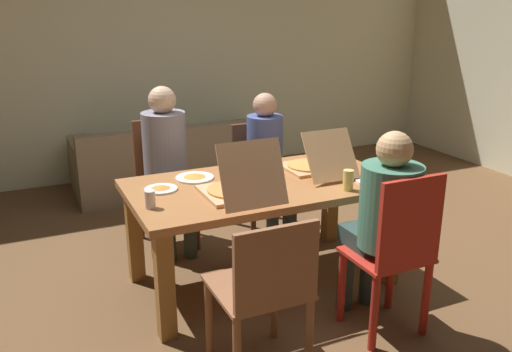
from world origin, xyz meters
TOP-DOWN VIEW (x-y plane):
  - ground_plane at (0.00, 0.00)m, footprint 20.00×20.00m
  - back_wall at (0.00, 2.84)m, footprint 7.23×0.12m
  - dining_table at (0.00, 0.00)m, footprint 1.76×0.95m
  - chair_0 at (-0.42, 0.96)m, footprint 0.41×0.45m
  - person_0 at (-0.42, 0.81)m, footprint 0.33×0.52m
  - chair_1 at (0.41, -0.90)m, footprint 0.43×0.39m
  - person_1 at (0.41, -0.77)m, footprint 0.35×0.49m
  - chair_2 at (0.41, 0.90)m, footprint 0.44×0.44m
  - person_2 at (0.41, 0.75)m, footprint 0.29×0.50m
  - chair_3 at (-0.42, -0.93)m, footprint 0.46×0.46m
  - pizza_box_0 at (0.44, 0.08)m, footprint 0.36×0.55m
  - pizza_box_1 at (-0.25, -0.18)m, footprint 0.39×0.55m
  - plate_0 at (-0.65, 0.13)m, footprint 0.21×0.21m
  - plate_1 at (-0.38, 0.27)m, footprint 0.26×0.26m
  - plate_2 at (0.69, -0.29)m, footprint 0.25×0.25m
  - plate_3 at (0.01, 0.28)m, footprint 0.22×0.22m
  - drinking_glass_0 at (0.43, -0.36)m, footprint 0.07×0.07m
  - drinking_glass_1 at (-0.79, -0.15)m, footprint 0.06×0.06m
  - couch at (0.06, 2.20)m, footprint 2.08×0.85m

SIDE VIEW (x-z plane):
  - ground_plane at x=0.00m, z-range 0.00..0.00m
  - couch at x=0.06m, z-range -0.10..0.61m
  - chair_2 at x=0.41m, z-range 0.05..0.94m
  - chair_3 at x=-0.42m, z-range 0.05..0.95m
  - chair_1 at x=0.41m, z-range 0.03..1.03m
  - chair_0 at x=-0.42m, z-range 0.04..1.03m
  - dining_table at x=0.00m, z-range 0.25..0.98m
  - person_2 at x=0.41m, z-range 0.10..1.28m
  - person_1 at x=0.41m, z-range 0.12..1.33m
  - plate_3 at x=0.01m, z-range 0.73..0.74m
  - plate_2 at x=0.69m, z-range 0.72..0.75m
  - plate_0 at x=-0.65m, z-range 0.72..0.75m
  - plate_1 at x=-0.38m, z-range 0.72..0.75m
  - person_0 at x=-0.42m, z-range 0.11..1.39m
  - pizza_box_0 at x=0.44m, z-range 0.61..0.94m
  - drinking_glass_1 at x=-0.79m, z-range 0.73..0.83m
  - pizza_box_1 at x=-0.25m, z-range 0.59..0.98m
  - drinking_glass_0 at x=0.43m, z-range 0.73..0.86m
  - back_wall at x=0.00m, z-range 0.00..3.00m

